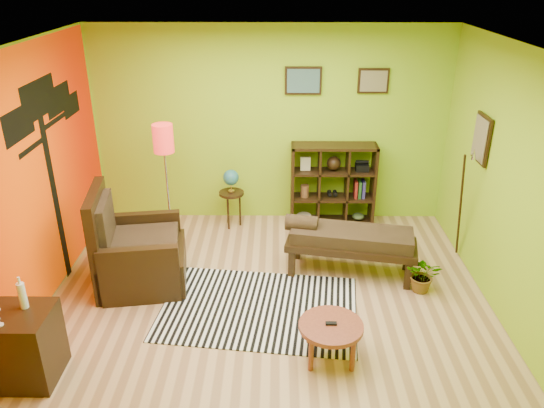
{
  "coord_description": "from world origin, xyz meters",
  "views": [
    {
      "loc": [
        0.1,
        -5.01,
        3.51
      ],
      "look_at": [
        0.04,
        0.37,
        1.05
      ],
      "focal_mm": 35.0,
      "sensor_mm": 36.0,
      "label": 1
    }
  ],
  "objects_px": {
    "armchair": "(135,255)",
    "side_cabinet": "(22,346)",
    "coffee_table": "(331,329)",
    "bench": "(348,239)",
    "floor_lamp": "(164,150)",
    "potted_plant": "(423,278)",
    "globe_table": "(231,184)",
    "cube_shelf": "(334,185)"
  },
  "relations": [
    {
      "from": "armchair",
      "to": "side_cabinet",
      "type": "distance_m",
      "value": 1.73
    },
    {
      "from": "coffee_table",
      "to": "bench",
      "type": "bearing_deg",
      "value": 77.7
    },
    {
      "from": "floor_lamp",
      "to": "potted_plant",
      "type": "height_order",
      "value": "floor_lamp"
    },
    {
      "from": "bench",
      "to": "armchair",
      "type": "bearing_deg",
      "value": -174.33
    },
    {
      "from": "side_cabinet",
      "to": "potted_plant",
      "type": "xyz_separation_m",
      "value": [
        4.0,
        1.46,
        -0.19
      ]
    },
    {
      "from": "globe_table",
      "to": "cube_shelf",
      "type": "bearing_deg",
      "value": 4.69
    },
    {
      "from": "coffee_table",
      "to": "side_cabinet",
      "type": "xyz_separation_m",
      "value": [
        -2.82,
        -0.3,
        0.03
      ]
    },
    {
      "from": "coffee_table",
      "to": "globe_table",
      "type": "bearing_deg",
      "value": 112.52
    },
    {
      "from": "side_cabinet",
      "to": "globe_table",
      "type": "xyz_separation_m",
      "value": [
        1.65,
        3.12,
        0.3
      ]
    },
    {
      "from": "side_cabinet",
      "to": "floor_lamp",
      "type": "xyz_separation_m",
      "value": [
        0.91,
        2.39,
        1.05
      ]
    },
    {
      "from": "armchair",
      "to": "cube_shelf",
      "type": "distance_m",
      "value": 2.98
    },
    {
      "from": "cube_shelf",
      "to": "bench",
      "type": "bearing_deg",
      "value": -88.18
    },
    {
      "from": "coffee_table",
      "to": "bench",
      "type": "distance_m",
      "value": 1.6
    },
    {
      "from": "armchair",
      "to": "potted_plant",
      "type": "xyz_separation_m",
      "value": [
        3.37,
        -0.15,
        -0.2
      ]
    },
    {
      "from": "coffee_table",
      "to": "cube_shelf",
      "type": "bearing_deg",
      "value": 84.26
    },
    {
      "from": "coffee_table",
      "to": "bench",
      "type": "height_order",
      "value": "bench"
    },
    {
      "from": "coffee_table",
      "to": "side_cabinet",
      "type": "relative_size",
      "value": 0.61
    },
    {
      "from": "armchair",
      "to": "potted_plant",
      "type": "height_order",
      "value": "armchair"
    },
    {
      "from": "cube_shelf",
      "to": "potted_plant",
      "type": "bearing_deg",
      "value": -63.61
    },
    {
      "from": "side_cabinet",
      "to": "bench",
      "type": "relative_size",
      "value": 0.62
    },
    {
      "from": "bench",
      "to": "potted_plant",
      "type": "height_order",
      "value": "bench"
    },
    {
      "from": "side_cabinet",
      "to": "cube_shelf",
      "type": "relative_size",
      "value": 0.85
    },
    {
      "from": "coffee_table",
      "to": "cube_shelf",
      "type": "relative_size",
      "value": 0.52
    },
    {
      "from": "floor_lamp",
      "to": "cube_shelf",
      "type": "bearing_deg",
      "value": 21.12
    },
    {
      "from": "coffee_table",
      "to": "bench",
      "type": "xyz_separation_m",
      "value": [
        0.34,
        1.56,
        0.13
      ]
    },
    {
      "from": "cube_shelf",
      "to": "side_cabinet",
      "type": "bearing_deg",
      "value": -133.85
    },
    {
      "from": "floor_lamp",
      "to": "potted_plant",
      "type": "relative_size",
      "value": 3.98
    },
    {
      "from": "floor_lamp",
      "to": "potted_plant",
      "type": "distance_m",
      "value": 3.46
    },
    {
      "from": "coffee_table",
      "to": "armchair",
      "type": "height_order",
      "value": "armchair"
    },
    {
      "from": "floor_lamp",
      "to": "globe_table",
      "type": "xyz_separation_m",
      "value": [
        0.74,
        0.73,
        -0.74
      ]
    },
    {
      "from": "floor_lamp",
      "to": "globe_table",
      "type": "relative_size",
      "value": 2.0
    },
    {
      "from": "coffee_table",
      "to": "floor_lamp",
      "type": "bearing_deg",
      "value": 132.5
    },
    {
      "from": "armchair",
      "to": "cube_shelf",
      "type": "xyz_separation_m",
      "value": [
        2.48,
        1.63,
        0.24
      ]
    },
    {
      "from": "globe_table",
      "to": "cube_shelf",
      "type": "height_order",
      "value": "cube_shelf"
    },
    {
      "from": "globe_table",
      "to": "potted_plant",
      "type": "distance_m",
      "value": 2.92
    },
    {
      "from": "side_cabinet",
      "to": "bench",
      "type": "bearing_deg",
      "value": 30.49
    },
    {
      "from": "coffee_table",
      "to": "globe_table",
      "type": "relative_size",
      "value": 0.71
    },
    {
      "from": "side_cabinet",
      "to": "floor_lamp",
      "type": "distance_m",
      "value": 2.76
    },
    {
      "from": "floor_lamp",
      "to": "bench",
      "type": "relative_size",
      "value": 1.06
    },
    {
      "from": "armchair",
      "to": "cube_shelf",
      "type": "bearing_deg",
      "value": 33.35
    },
    {
      "from": "floor_lamp",
      "to": "side_cabinet",
      "type": "bearing_deg",
      "value": -110.8
    },
    {
      "from": "armchair",
      "to": "globe_table",
      "type": "relative_size",
      "value": 1.39
    }
  ]
}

